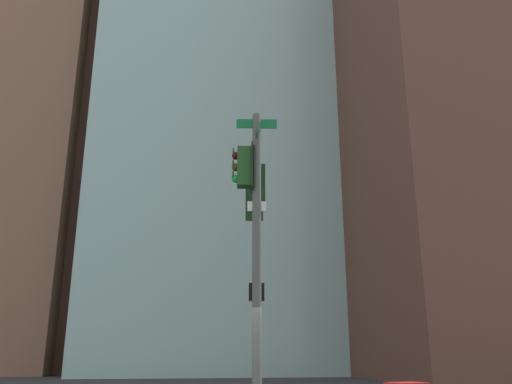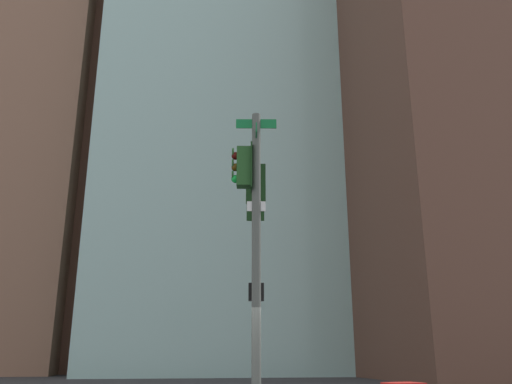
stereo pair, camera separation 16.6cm
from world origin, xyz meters
The scene contains 4 objects.
signal_pole_assembly centered at (-1.67, 0.60, 5.12)m, with size 5.38×1.51×7.29m.
building_brick_nearside centered at (-25.73, 21.04, 20.26)m, with size 20.99×17.05×40.52m, color brown.
building_glass_tower centered at (-41.51, 6.97, 31.97)m, with size 28.85×28.86×63.93m, color #9EC6C1.
building_brick_farside centered at (-48.41, -13.26, 26.25)m, with size 23.97×18.89×52.51m, color brown.
Camera 1 is at (11.63, -1.89, 1.44)m, focal length 37.50 mm.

